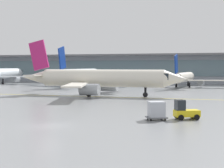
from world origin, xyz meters
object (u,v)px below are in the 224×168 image
at_px(gate_airplane_1, 81,75).
at_px(cargo_dolly_lead, 156,110).
at_px(baggage_tug, 185,111).
at_px(taxiing_regional_jet, 100,79).
at_px(gate_airplane_2, 184,78).

height_order(gate_airplane_1, cargo_dolly_lead, gate_airplane_1).
distance_m(baggage_tug, cargo_dolly_lead, 3.08).
height_order(taxiing_regional_jet, baggage_tug, taxiing_regional_jet).
relative_size(taxiing_regional_jet, baggage_tug, 11.10).
relative_size(taxiing_regional_jet, cargo_dolly_lead, 12.64).
relative_size(gate_airplane_2, baggage_tug, 8.73).
relative_size(gate_airplane_2, taxiing_regional_jet, 0.79).
bearing_deg(gate_airplane_1, taxiing_regional_jet, -152.50).
bearing_deg(baggage_tug, gate_airplane_1, 96.88).
bearing_deg(gate_airplane_1, cargo_dolly_lead, -151.90).
bearing_deg(cargo_dolly_lead, taxiing_regional_jet, 94.86).
xyz_separation_m(gate_airplane_1, cargo_dolly_lead, (33.23, -56.69, -2.11)).
distance_m(taxiing_regional_jet, cargo_dolly_lead, 31.78).
height_order(gate_airplane_2, taxiing_regional_jet, taxiing_regional_jet).
bearing_deg(cargo_dolly_lead, baggage_tug, -0.00).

